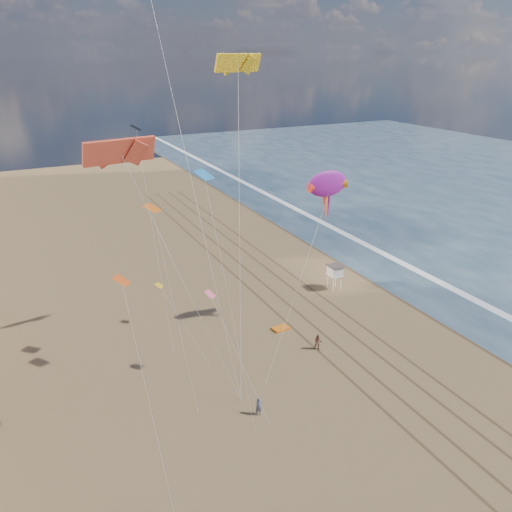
{
  "coord_description": "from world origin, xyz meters",
  "views": [
    {
      "loc": [
        -27.2,
        -17.46,
        29.35
      ],
      "look_at": [
        -5.6,
        26.0,
        9.5
      ],
      "focal_mm": 35.0,
      "sensor_mm": 36.0,
      "label": 1
    }
  ],
  "objects_px": {
    "lifeguard_stand": "(335,271)",
    "kite_flyer_a": "(259,406)",
    "show_kite": "(327,184)",
    "grounded_kite": "(281,328)",
    "kite_flyer_b": "(318,342)"
  },
  "relations": [
    {
      "from": "grounded_kite",
      "to": "show_kite",
      "type": "relative_size",
      "value": 0.09
    },
    {
      "from": "grounded_kite",
      "to": "kite_flyer_b",
      "type": "relative_size",
      "value": 1.06
    },
    {
      "from": "lifeguard_stand",
      "to": "show_kite",
      "type": "distance_m",
      "value": 16.82
    },
    {
      "from": "grounded_kite",
      "to": "kite_flyer_b",
      "type": "height_order",
      "value": "kite_flyer_b"
    },
    {
      "from": "show_kite",
      "to": "kite_flyer_a",
      "type": "height_order",
      "value": "show_kite"
    },
    {
      "from": "grounded_kite",
      "to": "lifeguard_stand",
      "type": "bearing_deg",
      "value": 21.33
    },
    {
      "from": "kite_flyer_b",
      "to": "grounded_kite",
      "type": "bearing_deg",
      "value": 138.14
    },
    {
      "from": "kite_flyer_a",
      "to": "show_kite",
      "type": "bearing_deg",
      "value": 42.68
    },
    {
      "from": "grounded_kite",
      "to": "kite_flyer_a",
      "type": "distance_m",
      "value": 14.79
    },
    {
      "from": "kite_flyer_a",
      "to": "kite_flyer_b",
      "type": "relative_size",
      "value": 0.97
    },
    {
      "from": "lifeguard_stand",
      "to": "kite_flyer_b",
      "type": "height_order",
      "value": "lifeguard_stand"
    },
    {
      "from": "lifeguard_stand",
      "to": "kite_flyer_a",
      "type": "bearing_deg",
      "value": -138.58
    },
    {
      "from": "grounded_kite",
      "to": "show_kite",
      "type": "distance_m",
      "value": 17.18
    },
    {
      "from": "grounded_kite",
      "to": "kite_flyer_b",
      "type": "distance_m",
      "value": 5.71
    },
    {
      "from": "lifeguard_stand",
      "to": "kite_flyer_a",
      "type": "distance_m",
      "value": 27.08
    }
  ]
}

